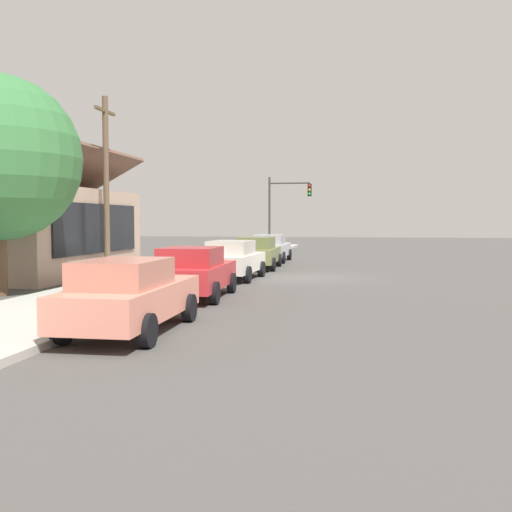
# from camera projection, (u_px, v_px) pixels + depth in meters

# --- Properties ---
(ground_plane) EXTENTS (120.00, 120.00, 0.00)m
(ground_plane) POSITION_uv_depth(u_px,v_px,m) (307.00, 277.00, 24.44)
(ground_plane) COLOR #4C4947
(sidewalk_curb) EXTENTS (60.00, 4.20, 0.16)m
(sidewalk_curb) POSITION_uv_depth(u_px,v_px,m) (179.00, 273.00, 25.42)
(sidewalk_curb) COLOR #B2AFA8
(sidewalk_curb) RESTS_ON ground
(car_coral) EXTENTS (4.68, 1.99, 1.59)m
(car_coral) POSITION_uv_depth(u_px,v_px,m) (130.00, 295.00, 12.32)
(car_coral) COLOR #EA8C75
(car_coral) RESTS_ON ground
(car_cherry) EXTENTS (4.45, 2.18, 1.59)m
(car_cherry) POSITION_uv_depth(u_px,v_px,m) (194.00, 272.00, 17.86)
(car_cherry) COLOR red
(car_cherry) RESTS_ON ground
(car_ivory) EXTENTS (4.37, 2.10, 1.59)m
(car_ivory) POSITION_uv_depth(u_px,v_px,m) (233.00, 260.00, 23.50)
(car_ivory) COLOR silver
(car_ivory) RESTS_ON ground
(car_olive) EXTENTS (4.79, 2.17, 1.59)m
(car_olive) POSITION_uv_depth(u_px,v_px,m) (258.00, 252.00, 28.76)
(car_olive) COLOR olive
(car_olive) RESTS_ON ground
(car_silver) EXTENTS (4.83, 2.01, 1.59)m
(car_silver) POSITION_uv_depth(u_px,v_px,m) (271.00, 248.00, 33.78)
(car_silver) COLOR silver
(car_silver) RESTS_ON ground
(storefront_building) EXTENTS (10.23, 6.64, 5.55)m
(storefront_building) POSITION_uv_depth(u_px,v_px,m) (31.00, 229.00, 25.36)
(storefront_building) COLOR tan
(storefront_building) RESTS_ON ground
(traffic_light_main) EXTENTS (0.37, 2.79, 5.20)m
(traffic_light_main) POSITION_uv_depth(u_px,v_px,m) (286.00, 204.00, 37.49)
(traffic_light_main) COLOR #383833
(traffic_light_main) RESTS_ON ground
(utility_pole_wooden) EXTENTS (1.80, 0.24, 7.50)m
(utility_pole_wooden) POSITION_uv_depth(u_px,v_px,m) (106.00, 183.00, 24.08)
(utility_pole_wooden) COLOR brown
(utility_pole_wooden) RESTS_ON ground
(fire_hydrant_red) EXTENTS (0.22, 0.22, 0.71)m
(fire_hydrant_red) POSITION_uv_depth(u_px,v_px,m) (233.00, 258.00, 29.69)
(fire_hydrant_red) COLOR red
(fire_hydrant_red) RESTS_ON sidewalk_curb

